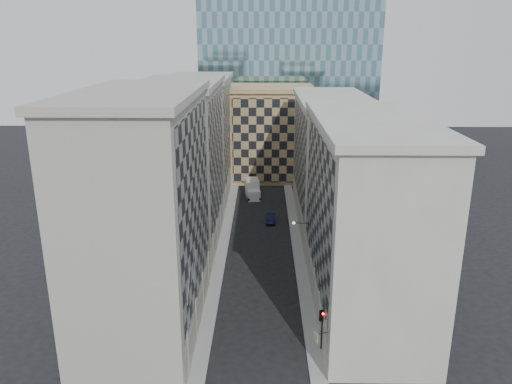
# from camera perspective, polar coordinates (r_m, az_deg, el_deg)

# --- Properties ---
(sidewalk_west) EXTENTS (1.50, 100.00, 0.15)m
(sidewalk_west) POSITION_cam_1_polar(r_m,az_deg,el_deg) (69.98, -3.86, -6.45)
(sidewalk_west) COLOR gray
(sidewalk_west) RESTS_ON ground
(sidewalk_east) EXTENTS (1.50, 100.00, 0.15)m
(sidewalk_east) POSITION_cam_1_polar(r_m,az_deg,el_deg) (69.92, 4.81, -6.49)
(sidewalk_east) COLOR gray
(sidewalk_east) RESTS_ON ground
(bldg_left_a) EXTENTS (10.80, 22.80, 23.70)m
(bldg_left_a) POSITION_cam_1_polar(r_m,az_deg,el_deg) (49.04, -12.49, -2.65)
(bldg_left_a) COLOR #9F9B8F
(bldg_left_a) RESTS_ON ground
(bldg_left_b) EXTENTS (10.80, 22.80, 22.70)m
(bldg_left_b) POSITION_cam_1_polar(r_m,az_deg,el_deg) (69.84, -8.46, 3.12)
(bldg_left_b) COLOR #9C9891
(bldg_left_b) RESTS_ON ground
(bldg_left_c) EXTENTS (10.80, 22.80, 21.70)m
(bldg_left_c) POSITION_cam_1_polar(r_m,az_deg,el_deg) (91.21, -6.29, 6.21)
(bldg_left_c) COLOR #9F9B8F
(bldg_left_c) RESTS_ON ground
(bldg_right_a) EXTENTS (10.80, 26.80, 20.70)m
(bldg_right_a) POSITION_cam_1_polar(r_m,az_deg,el_deg) (53.04, 12.23, -2.82)
(bldg_right_a) COLOR #A9A49B
(bldg_right_a) RESTS_ON ground
(bldg_right_b) EXTENTS (10.80, 28.80, 19.70)m
(bldg_right_b) POSITION_cam_1_polar(r_m,az_deg,el_deg) (78.72, 8.52, 3.62)
(bldg_right_b) COLOR #A9A49B
(bldg_right_b) RESTS_ON ground
(tan_block) EXTENTS (16.80, 14.80, 18.80)m
(tan_block) POSITION_cam_1_polar(r_m,az_deg,el_deg) (103.45, 1.75, 6.83)
(tan_block) COLOR tan
(tan_block) RESTS_ON ground
(church_tower) EXTENTS (7.20, 7.20, 51.50)m
(church_tower) POSITION_cam_1_polar(r_m,az_deg,el_deg) (115.83, 0.70, 16.67)
(church_tower) COLOR #2A2620
(church_tower) RESTS_ON ground
(flagpoles_left) EXTENTS (0.10, 6.33, 2.33)m
(flagpoles_left) POSITION_cam_1_polar(r_m,az_deg,el_deg) (45.10, -7.35, -9.48)
(flagpoles_left) COLOR gray
(flagpoles_left) RESTS_ON ground
(bracket_lamp) EXTENTS (1.98, 0.36, 0.36)m
(bracket_lamp) POSITION_cam_1_polar(r_m,az_deg,el_deg) (62.00, 4.50, -3.55)
(bracket_lamp) COLOR black
(bracket_lamp) RESTS_ON ground
(traffic_light) EXTENTS (0.51, 0.47, 4.04)m
(traffic_light) POSITION_cam_1_polar(r_m,az_deg,el_deg) (48.01, 7.56, -14.48)
(traffic_light) COLOR black
(traffic_light) RESTS_ON sidewalk_east
(box_truck) EXTENTS (3.07, 5.99, 3.15)m
(box_truck) POSITION_cam_1_polar(r_m,az_deg,el_deg) (91.68, -0.40, 0.28)
(box_truck) COLOR white
(box_truck) RESTS_ON ground
(dark_car) EXTENTS (1.46, 3.88, 1.26)m
(dark_car) POSITION_cam_1_polar(r_m,az_deg,el_deg) (79.39, 1.68, -3.04)
(dark_car) COLOR #0E1036
(dark_car) RESTS_ON ground
(shop_sign) EXTENTS (1.32, 0.75, 0.88)m
(shop_sign) POSITION_cam_1_polar(r_m,az_deg,el_deg) (44.40, 6.88, -16.15)
(shop_sign) COLOR black
(shop_sign) RESTS_ON ground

